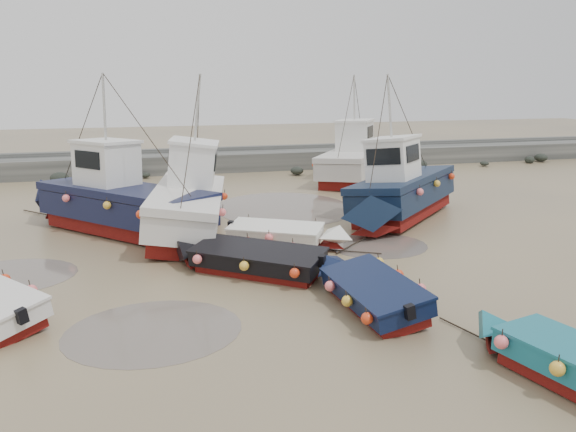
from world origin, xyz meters
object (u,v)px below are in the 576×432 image
cabin_boat_1 (186,199)px  person (175,237)px  dinghy_4 (248,256)px  cabin_boat_2 (401,190)px  cabin_boat_3 (354,159)px  dinghy_5 (286,233)px  dinghy_1 (371,286)px  cabin_boat_0 (114,199)px  dinghy_2 (566,355)px

cabin_boat_1 → person: (-0.53, -0.87, -1.32)m
dinghy_4 → cabin_boat_2: size_ratio=0.68×
cabin_boat_1 → cabin_boat_3: bearing=49.9°
dinghy_5 → person: size_ratio=3.08×
dinghy_1 → cabin_boat_0: cabin_boat_0 is taller
cabin_boat_0 → cabin_boat_1: size_ratio=0.83×
dinghy_2 → dinghy_5: 10.91m
cabin_boat_2 → dinghy_5: bearing=72.3°
dinghy_2 → cabin_boat_2: 13.50m
dinghy_1 → cabin_boat_1: size_ratio=0.56×
dinghy_5 → dinghy_2: bearing=45.8°
dinghy_1 → cabin_boat_3: cabin_boat_3 is taller
dinghy_5 → cabin_boat_0: cabin_boat_0 is taller
dinghy_1 → cabin_boat_1: 9.99m
dinghy_1 → dinghy_5: same height
dinghy_1 → cabin_boat_1: bearing=111.1°
cabin_boat_1 → person: cabin_boat_1 is taller
dinghy_1 → dinghy_2: bearing=-68.1°
person → cabin_boat_0: bearing=-56.8°
dinghy_2 → cabin_boat_0: cabin_boat_0 is taller
dinghy_2 → cabin_boat_1: cabin_boat_1 is taller
dinghy_1 → cabin_boat_3: 19.24m
dinghy_4 → cabin_boat_0: (-4.25, 6.36, 0.78)m
dinghy_5 → cabin_boat_3: bearing=177.6°
dinghy_2 → cabin_boat_3: bearing=63.5°
dinghy_2 → cabin_boat_2: bearing=62.7°
dinghy_5 → cabin_boat_2: bearing=144.1°
dinghy_1 → cabin_boat_0: 12.09m
dinghy_1 → dinghy_4: (-2.74, 3.48, -0.01)m
cabin_boat_0 → dinghy_5: bearing=-77.1°
dinghy_2 → dinghy_1: bearing=100.0°
cabin_boat_2 → person: 9.80m
dinghy_2 → cabin_boat_3: size_ratio=0.63×
cabin_boat_3 → cabin_boat_1: bearing=-104.9°
cabin_boat_0 → cabin_boat_3: (13.54, 8.23, 0.04)m
dinghy_5 → cabin_boat_1: cabin_boat_1 is taller
cabin_boat_1 → cabin_boat_0: bearing=173.5°
cabin_boat_3 → dinghy_2: bearing=-65.6°
dinghy_1 → cabin_boat_2: (4.96, 8.50, 0.79)m
dinghy_4 → person: bearing=60.9°
cabin_boat_1 → dinghy_5: bearing=-35.3°
dinghy_4 → cabin_boat_0: cabin_boat_0 is taller
cabin_boat_0 → cabin_boat_3: size_ratio=1.02×
cabin_boat_1 → person: size_ratio=6.24×
dinghy_5 → cabin_boat_0: 7.37m
cabin_boat_0 → person: size_ratio=5.19×
dinghy_1 → person: (-4.74, 8.16, -0.55)m
cabin_boat_0 → cabin_boat_2: size_ratio=1.06×
dinghy_5 → cabin_boat_1: size_ratio=0.49×
dinghy_4 → person: dinghy_4 is taller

